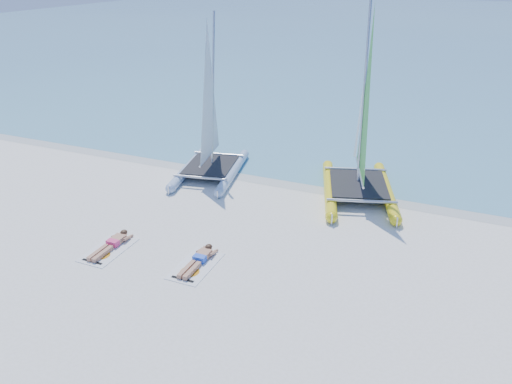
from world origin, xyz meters
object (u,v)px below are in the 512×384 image
sunbather_b (199,259)px  towel_b (196,266)px  catamaran_blue (210,128)px  towel_a (108,250)px  catamaran_yellow (361,132)px  sunbather_a (112,244)px

sunbather_b → towel_b: bearing=-90.0°
towel_b → sunbather_b: 0.22m
catamaran_blue → towel_b: (2.85, -6.43, -1.95)m
catamaran_blue → towel_a: size_ratio=3.54×
catamaran_blue → towel_a: bearing=-101.6°
catamaran_blue → catamaran_yellow: bearing=-3.5°
sunbather_a → catamaran_yellow: bearing=50.6°
sunbather_a → towel_b: 2.91m
catamaran_yellow → sunbather_a: bearing=-146.5°
catamaran_blue → sunbather_b: (2.85, -6.24, -1.84)m
towel_a → sunbather_a: bearing=90.0°
sunbather_a → towel_b: sunbather_a is taller
towel_b → catamaran_yellow: bearing=66.8°
catamaran_yellow → towel_a: (-6.00, -7.49, -2.28)m
catamaran_blue → towel_a: (-0.06, -6.69, -1.95)m
catamaran_yellow → catamaran_blue: bearing=170.6°
sunbather_a → towel_b: bearing=1.4°
towel_a → towel_b: size_ratio=1.00×
catamaran_blue → catamaran_yellow: size_ratio=0.90×
sunbather_a → towel_a: bearing=-90.0°
towel_a → sunbather_a: size_ratio=1.07×
catamaran_blue → sunbather_a: (-0.06, -6.50, -1.84)m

